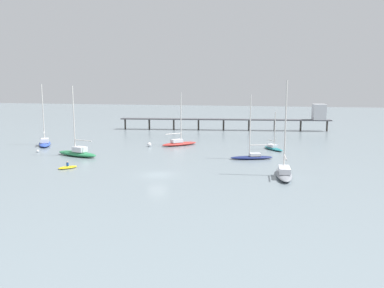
% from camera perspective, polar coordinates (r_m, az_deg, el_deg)
% --- Properties ---
extents(ground_plane, '(400.00, 400.00, 0.00)m').
position_cam_1_polar(ground_plane, '(54.70, -5.18, -4.66)').
color(ground_plane, gray).
extents(pier, '(60.11, 11.63, 7.67)m').
position_cam_1_polar(pier, '(110.78, 11.23, 4.10)').
color(pier, '#4C4C51').
rests_on(pier, ground_plane).
extents(sailboat_gray, '(2.82, 9.08, 13.37)m').
position_cam_1_polar(sailboat_gray, '(54.72, 13.65, -4.03)').
color(sailboat_gray, gray).
rests_on(sailboat_gray, ground_plane).
extents(sailboat_blue, '(7.00, 8.74, 13.07)m').
position_cam_1_polar(sailboat_blue, '(87.46, -21.25, 0.27)').
color(sailboat_blue, '#2D4CB7').
rests_on(sailboat_blue, ground_plane).
extents(sailboat_navy, '(7.68, 4.19, 11.18)m').
position_cam_1_polar(sailboat_navy, '(66.90, 8.99, -1.72)').
color(sailboat_navy, navy).
rests_on(sailboat_navy, ground_plane).
extents(sailboat_red, '(7.37, 7.33, 11.31)m').
position_cam_1_polar(sailboat_red, '(81.45, -1.97, 0.23)').
color(sailboat_red, red).
rests_on(sailboat_red, ground_plane).
extents(sailboat_green, '(9.39, 4.81, 12.69)m').
position_cam_1_polar(sailboat_green, '(72.02, -16.82, -1.16)').
color(sailboat_green, '#287F4C').
rests_on(sailboat_green, ground_plane).
extents(sailboat_teal, '(4.76, 6.01, 7.60)m').
position_cam_1_polar(sailboat_teal, '(77.69, 12.10, -0.47)').
color(sailboat_teal, '#1E727A').
rests_on(sailboat_teal, ground_plane).
extents(dinghy_yellow, '(2.82, 3.15, 1.14)m').
position_cam_1_polar(dinghy_yellow, '(61.81, -18.17, -3.32)').
color(dinghy_yellow, yellow).
rests_on(dinghy_yellow, ground_plane).
extents(mooring_buoy_near, '(0.89, 0.89, 0.89)m').
position_cam_1_polar(mooring_buoy_near, '(80.40, -6.43, -0.09)').
color(mooring_buoy_near, silver).
rests_on(mooring_buoy_near, ground_plane).
extents(mooring_buoy_outer, '(0.51, 0.51, 0.51)m').
position_cam_1_polar(mooring_buoy_outer, '(78.76, -22.15, -0.99)').
color(mooring_buoy_outer, silver).
rests_on(mooring_buoy_outer, ground_plane).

